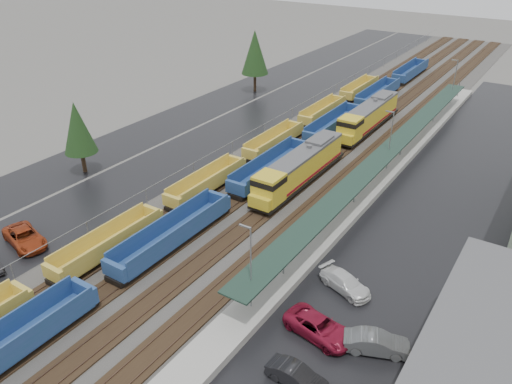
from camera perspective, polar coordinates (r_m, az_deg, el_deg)
ballast_strip at (r=75.28m, az=10.45°, el=6.67°), size 20.00×160.00×0.08m
trackbed at (r=75.24m, az=10.46°, el=6.75°), size 14.60×160.00×0.22m
west_parking_lot at (r=81.77m, az=0.72°, el=8.86°), size 10.00×160.00×0.02m
west_road at (r=87.26m, az=-4.91°, el=10.02°), size 9.00×160.00×0.02m
east_commuter_lot at (r=61.85m, az=22.82°, el=-0.15°), size 16.00×100.00×0.02m
station_platform at (r=63.39m, az=14.68°, el=2.66°), size 3.00×80.00×8.00m
chainlink_fence at (r=77.31m, az=3.58°, el=8.90°), size 0.08×160.04×2.02m
tree_west_near at (r=63.46m, az=-19.73°, el=6.93°), size 3.96×3.96×9.00m
tree_west_far at (r=92.08m, az=-0.13°, el=15.69°), size 4.84×4.84×11.00m
locomotive_lead at (r=57.88m, az=4.87°, el=2.67°), size 2.79×18.41×4.17m
locomotive_trail at (r=75.72m, az=12.65°, el=8.36°), size 2.79×18.41×4.17m
well_string_yellow at (r=57.19m, az=-5.60°, el=1.02°), size 2.45×100.97×2.17m
well_string_blue at (r=60.48m, az=1.71°, el=2.82°), size 2.67×121.60×2.37m
parked_car_west_c at (r=52.61m, az=-24.91°, el=-4.74°), size 3.92×6.18×1.59m
parked_car_east_a at (r=35.34m, az=4.67°, el=-20.26°), size 1.60×4.31×1.41m
parked_car_east_b at (r=38.61m, az=7.22°, el=-15.10°), size 3.49×5.87×1.53m
parked_car_east_c at (r=43.01m, az=10.15°, el=-10.19°), size 3.51×5.24×1.41m
parked_car_east_e at (r=38.14m, az=13.62°, el=-16.45°), size 3.34×5.01×1.56m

